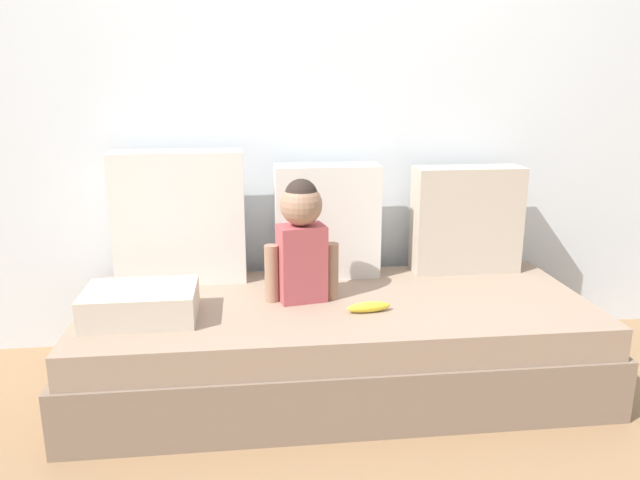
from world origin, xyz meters
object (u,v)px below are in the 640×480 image
object	(u,v)px
toddler	(301,238)
banana	(369,307)
throw_pillow_center	(327,221)
throw_pillow_right	(466,219)
folded_blanket	(141,304)
throw_pillow_left	(180,217)
couch	(337,343)

from	to	relation	value
toddler	banana	xyz separation A→B (m)	(0.24, -0.16, -0.24)
toddler	banana	size ratio (longest dim) A/B	2.86
throw_pillow_center	toddler	xyz separation A→B (m)	(-0.14, -0.30, 0.01)
throw_pillow_center	toddler	bearing A→B (deg)	-114.73
throw_pillow_right	banana	size ratio (longest dim) A/B	2.84
throw_pillow_center	folded_blanket	xyz separation A→B (m)	(-0.74, -0.43, -0.19)
toddler	throw_pillow_left	bearing A→B (deg)	148.49
toddler	folded_blanket	xyz separation A→B (m)	(-0.60, -0.13, -0.20)
couch	throw_pillow_center	size ratio (longest dim) A/B	4.13
couch	folded_blanket	distance (m)	0.79
toddler	folded_blanket	distance (m)	0.65
couch	throw_pillow_right	distance (m)	0.83
banana	couch	bearing A→B (deg)	125.20
throw_pillow_center	couch	bearing A→B (deg)	-90.00
couch	toddler	size ratio (longest dim) A/B	4.20
couch	throw_pillow_center	xyz separation A→B (m)	(0.00, 0.33, 0.43)
toddler	folded_blanket	world-z (taller)	toddler
throw_pillow_right	couch	bearing A→B (deg)	-152.69
throw_pillow_center	banana	bearing A→B (deg)	-78.08
banana	folded_blanket	bearing A→B (deg)	177.75
throw_pillow_right	folded_blanket	xyz separation A→B (m)	(-1.37, -0.43, -0.18)
couch	throw_pillow_right	bearing A→B (deg)	27.31
throw_pillow_center	folded_blanket	bearing A→B (deg)	-149.67
couch	toddler	bearing A→B (deg)	170.16
throw_pillow_left	throw_pillow_center	size ratio (longest dim) A/B	1.14
throw_pillow_left	throw_pillow_center	distance (m)	0.63
banana	throw_pillow_left	bearing A→B (deg)	147.47
throw_pillow_left	throw_pillow_center	xyz separation A→B (m)	(0.63, 0.00, -0.03)
throw_pillow_right	toddler	world-z (taller)	toddler
throw_pillow_right	toddler	bearing A→B (deg)	-158.60
throw_pillow_right	banana	xyz separation A→B (m)	(-0.53, -0.47, -0.22)
couch	banana	bearing A→B (deg)	-54.80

